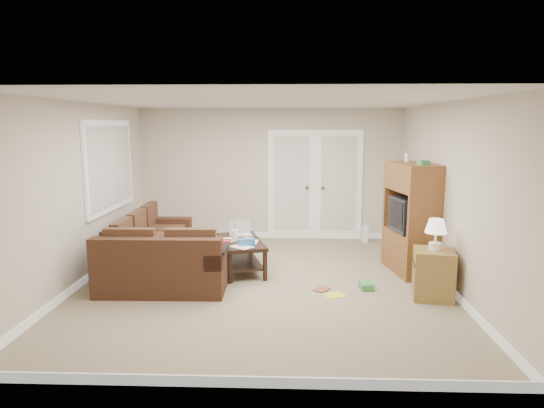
{
  "coord_description": "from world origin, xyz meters",
  "views": [
    {
      "loc": [
        0.36,
        -6.52,
        2.2
      ],
      "look_at": [
        0.12,
        0.13,
        1.1
      ],
      "focal_mm": 32.0,
      "sensor_mm": 36.0,
      "label": 1
    }
  ],
  "objects_px": {
    "sectional_sofa": "(156,256)",
    "side_cabinet": "(434,270)",
    "tv_armoire": "(413,218)",
    "coffee_table": "(241,254)"
  },
  "relations": [
    {
      "from": "sectional_sofa",
      "to": "side_cabinet",
      "type": "xyz_separation_m",
      "value": [
        3.77,
        -0.76,
        0.06
      ]
    },
    {
      "from": "sectional_sofa",
      "to": "tv_armoire",
      "type": "relative_size",
      "value": 1.46
    },
    {
      "from": "coffee_table",
      "to": "side_cabinet",
      "type": "distance_m",
      "value": 2.79
    },
    {
      "from": "sectional_sofa",
      "to": "tv_armoire",
      "type": "distance_m",
      "value": 3.82
    },
    {
      "from": "side_cabinet",
      "to": "tv_armoire",
      "type": "bearing_deg",
      "value": 100.35
    },
    {
      "from": "sectional_sofa",
      "to": "coffee_table",
      "type": "relative_size",
      "value": 2.0
    },
    {
      "from": "sectional_sofa",
      "to": "coffee_table",
      "type": "distance_m",
      "value": 1.25
    },
    {
      "from": "coffee_table",
      "to": "tv_armoire",
      "type": "xyz_separation_m",
      "value": [
        2.56,
        0.05,
        0.57
      ]
    },
    {
      "from": "sectional_sofa",
      "to": "tv_armoire",
      "type": "height_order",
      "value": "tv_armoire"
    },
    {
      "from": "sectional_sofa",
      "to": "side_cabinet",
      "type": "distance_m",
      "value": 3.85
    }
  ]
}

